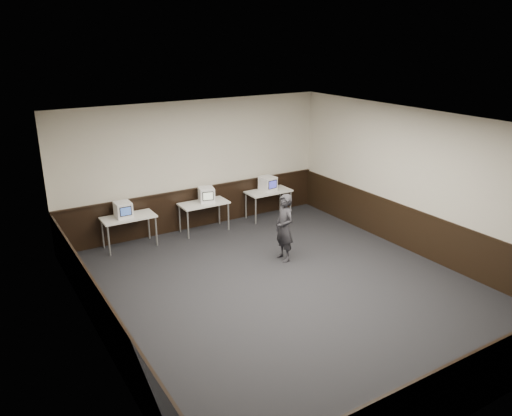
{
  "coord_description": "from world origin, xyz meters",
  "views": [
    {
      "loc": [
        -4.97,
        -7.0,
        4.66
      ],
      "look_at": [
        0.29,
        1.6,
        1.15
      ],
      "focal_mm": 35.0,
      "sensor_mm": 36.0,
      "label": 1
    }
  ],
  "objects_px": {
    "emac_right": "(268,184)",
    "person": "(284,228)",
    "emac_left": "(123,210)",
    "emac_center": "(206,195)",
    "desk_left": "(128,219)",
    "desk_center": "(204,205)",
    "desk_right": "(268,193)"
  },
  "relations": [
    {
      "from": "emac_left",
      "to": "person",
      "type": "relative_size",
      "value": 0.26
    },
    {
      "from": "desk_center",
      "to": "emac_right",
      "type": "relative_size",
      "value": 2.74
    },
    {
      "from": "desk_right",
      "to": "emac_center",
      "type": "xyz_separation_m",
      "value": [
        -1.8,
        0.03,
        0.25
      ]
    },
    {
      "from": "desk_left",
      "to": "desk_right",
      "type": "bearing_deg",
      "value": 0.0
    },
    {
      "from": "emac_center",
      "to": "person",
      "type": "relative_size",
      "value": 0.31
    },
    {
      "from": "desk_left",
      "to": "emac_left",
      "type": "height_order",
      "value": "emac_left"
    },
    {
      "from": "desk_right",
      "to": "emac_left",
      "type": "bearing_deg",
      "value": 179.94
    },
    {
      "from": "desk_left",
      "to": "person",
      "type": "bearing_deg",
      "value": -42.46
    },
    {
      "from": "emac_center",
      "to": "emac_left",
      "type": "bearing_deg",
      "value": -165.2
    },
    {
      "from": "desk_center",
      "to": "desk_right",
      "type": "relative_size",
      "value": 1.0
    },
    {
      "from": "desk_left",
      "to": "emac_left",
      "type": "relative_size",
      "value": 3.09
    },
    {
      "from": "desk_left",
      "to": "person",
      "type": "relative_size",
      "value": 0.81
    },
    {
      "from": "desk_right",
      "to": "emac_center",
      "type": "distance_m",
      "value": 1.82
    },
    {
      "from": "desk_right",
      "to": "person",
      "type": "distance_m",
      "value": 2.68
    },
    {
      "from": "emac_right",
      "to": "person",
      "type": "xyz_separation_m",
      "value": [
        -1.16,
        -2.46,
        -0.19
      ]
    },
    {
      "from": "emac_left",
      "to": "emac_center",
      "type": "relative_size",
      "value": 0.84
    },
    {
      "from": "emac_left",
      "to": "person",
      "type": "bearing_deg",
      "value": -41.55
    },
    {
      "from": "desk_right",
      "to": "emac_center",
      "type": "height_order",
      "value": "emac_center"
    },
    {
      "from": "desk_left",
      "to": "emac_left",
      "type": "bearing_deg",
      "value": 177.72
    },
    {
      "from": "emac_left",
      "to": "emac_center",
      "type": "height_order",
      "value": "emac_center"
    },
    {
      "from": "emac_right",
      "to": "person",
      "type": "relative_size",
      "value": 0.29
    },
    {
      "from": "desk_right",
      "to": "emac_right",
      "type": "relative_size",
      "value": 2.74
    },
    {
      "from": "desk_center",
      "to": "emac_center",
      "type": "height_order",
      "value": "emac_center"
    },
    {
      "from": "desk_center",
      "to": "emac_right",
      "type": "bearing_deg",
      "value": 1.16
    },
    {
      "from": "desk_left",
      "to": "desk_center",
      "type": "height_order",
      "value": "same"
    },
    {
      "from": "desk_right",
      "to": "emac_left",
      "type": "height_order",
      "value": "emac_left"
    },
    {
      "from": "emac_left",
      "to": "desk_center",
      "type": "bearing_deg",
      "value": -0.19
    },
    {
      "from": "desk_center",
      "to": "person",
      "type": "distance_m",
      "value": 2.53
    },
    {
      "from": "desk_left",
      "to": "desk_center",
      "type": "xyz_separation_m",
      "value": [
        1.9,
        0.0,
        0.0
      ]
    },
    {
      "from": "emac_center",
      "to": "desk_center",
      "type": "bearing_deg",
      "value": -148.87
    },
    {
      "from": "desk_left",
      "to": "emac_right",
      "type": "bearing_deg",
      "value": 0.58
    },
    {
      "from": "emac_center",
      "to": "emac_right",
      "type": "bearing_deg",
      "value": 14.41
    }
  ]
}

